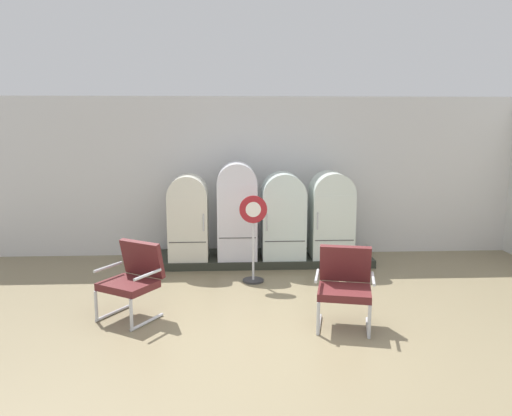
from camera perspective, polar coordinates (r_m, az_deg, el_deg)
ground at (r=5.94m, az=2.31°, el=-14.48°), size 12.00×10.00×0.05m
back_wall at (r=9.11m, az=0.30°, el=3.65°), size 11.76×0.12×2.83m
display_plinth at (r=8.75m, az=0.53°, el=-5.72°), size 3.76×0.95×0.13m
refrigerator_0 at (r=8.44m, az=-7.63°, el=-0.78°), size 0.65×0.61×1.41m
refrigerator_1 at (r=8.43m, az=-2.16°, el=0.06°), size 0.65×0.70×1.60m
refrigerator_2 at (r=8.47m, az=3.08°, el=-0.61°), size 0.72×0.64×1.43m
refrigerator_3 at (r=8.61m, az=8.47°, el=-0.48°), size 0.69×0.69×1.44m
armchair_left at (r=6.46m, az=-13.69°, el=-7.49°), size 0.85×0.86×0.94m
armchair_right at (r=6.14m, az=9.97°, el=-8.30°), size 0.77×0.75×0.94m
sign_stand at (r=7.58m, az=-0.32°, el=-3.96°), size 0.41×0.32×1.33m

